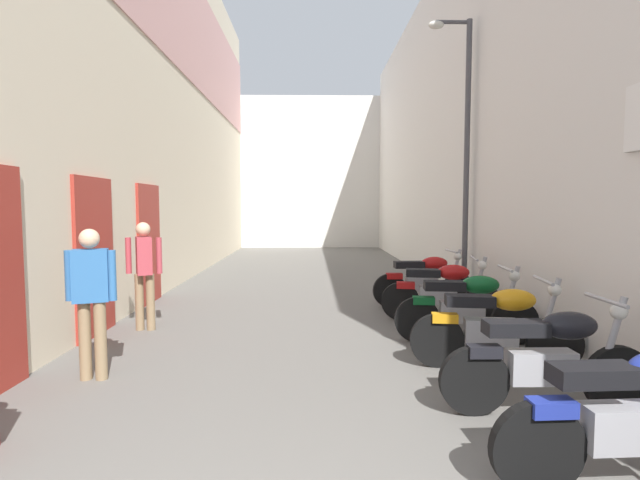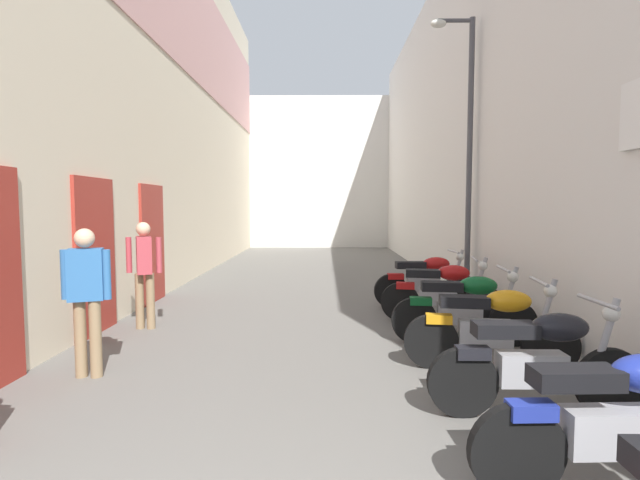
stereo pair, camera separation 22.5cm
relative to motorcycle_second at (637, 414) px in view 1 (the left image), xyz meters
name	(u,v)px [view 1 (the left image)]	position (x,y,z in m)	size (l,w,h in m)	color
ground_plane	(310,302)	(-2.06, 5.90, -0.50)	(35.54, 35.54, 0.00)	#66635E
building_left	(165,87)	(-5.25, 7.86, 3.93)	(0.45, 19.54, 8.80)	beige
building_right	(452,122)	(1.14, 7.90, 3.19)	(0.45, 19.54, 7.39)	silver
building_far_end	(310,174)	(-2.06, 18.67, 2.77)	(9.00, 2.00, 6.54)	silver
motorcycle_second	(637,414)	(0.00, 0.00, 0.00)	(1.85, 0.58, 1.04)	black
motorcycle_third	(548,358)	(0.00, 1.11, 0.00)	(1.85, 0.58, 1.04)	black
motorcycle_fourth	(496,325)	(0.00, 2.24, 0.00)	(1.84, 0.58, 1.04)	black
motorcycle_fifth	(467,306)	(0.00, 3.23, 0.00)	(1.85, 0.58, 1.04)	black
motorcycle_sixth	(442,290)	(0.00, 4.39, 0.00)	(1.83, 0.58, 1.04)	black
motorcycle_seventh	(425,279)	(0.00, 5.49, 0.00)	(1.85, 0.58, 1.04)	black
pedestrian_mid_alley	(91,292)	(-4.30, 2.02, 0.42)	(0.52, 0.30, 1.57)	#8C7251
pedestrian_further_down	(144,267)	(-4.45, 3.98, 0.42)	(0.52, 0.39, 1.57)	#8C7251
street_lamp	(462,142)	(0.71, 5.74, 2.46)	(0.79, 0.18, 5.11)	#47474C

